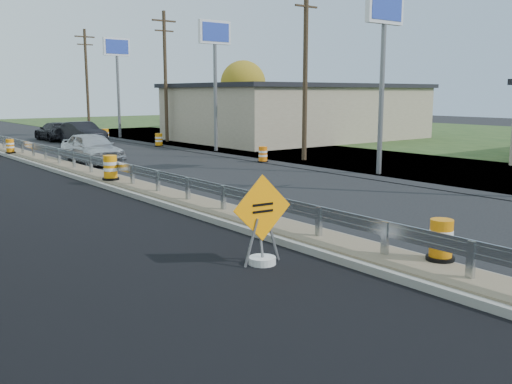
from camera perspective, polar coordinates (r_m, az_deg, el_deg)
ground at (r=16.83m, az=-3.26°, el=-2.48°), size 140.00×140.00×0.00m
grass_verge_far at (r=45.97m, az=21.21°, el=4.76°), size 40.00×120.00×0.03m
median at (r=23.73m, az=-14.32°, el=1.13°), size 1.60×55.00×0.23m
guardrail at (r=24.56m, az=-15.32°, el=2.82°), size 0.10×46.15×0.72m
retail_building_near at (r=45.23m, az=4.26°, el=8.04°), size 18.50×12.50×4.27m
pylon_sign_south at (r=25.98m, az=12.70°, el=16.02°), size 2.20×0.30×7.90m
pylon_sign_mid at (r=35.69m, az=-4.14°, el=14.49°), size 2.20×0.30×7.90m
pylon_sign_north at (r=47.93m, az=-13.75°, el=13.06°), size 2.20×0.30×7.90m
utility_pole_smid at (r=30.72m, az=4.96°, el=12.35°), size 1.90×0.26×9.40m
utility_pole_nmid at (r=42.95m, az=-9.05°, el=11.56°), size 1.90×0.26×9.40m
utility_pole_north at (r=56.53m, az=-16.57°, el=10.85°), size 1.90×0.26×9.40m
tree_far_yellow at (r=59.24m, az=-1.30°, el=10.80°), size 4.62×4.62×6.86m
caution_sign at (r=12.07m, az=0.63°, el=-5.04°), size 1.40×0.58×1.93m
barrel_median_near at (r=12.22m, az=18.01°, el=-4.65°), size 0.58×0.58×0.85m
barrel_median_mid at (r=23.03m, az=-14.36°, el=2.33°), size 0.66×0.66×0.96m
barrel_median_far at (r=35.19m, az=-23.37°, el=4.21°), size 0.54×0.54×0.79m
barrel_shoulder_near at (r=29.87m, az=0.70°, el=3.74°), size 0.56×0.56×0.83m
barrel_shoulder_mid at (r=39.32m, az=-9.69°, el=5.13°), size 0.61×0.61×0.89m
barrel_shoulder_far at (r=43.72m, az=-14.86°, el=5.46°), size 0.67×0.67×0.98m
car_silver at (r=30.42m, az=-16.07°, el=4.23°), size 2.00×4.75×1.61m
car_dark_mid at (r=42.64m, az=-17.00°, el=5.68°), size 2.14×4.89×1.56m
car_dark_far at (r=46.25m, az=-19.45°, el=5.74°), size 1.98×4.84×1.40m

